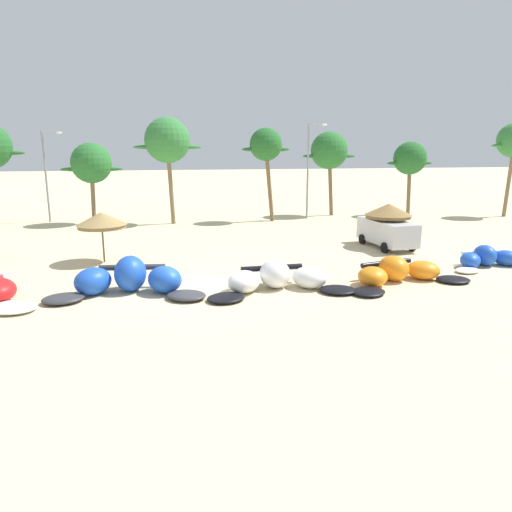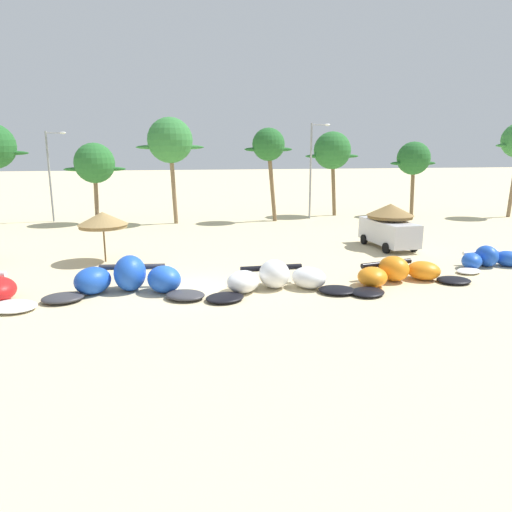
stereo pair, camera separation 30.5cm
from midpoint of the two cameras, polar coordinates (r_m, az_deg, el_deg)
name	(u,v)px [view 1 (the left image)]	position (r m, az deg, el deg)	size (l,w,h in m)	color
ground_plane	(190,289)	(22.76, -8.31, -3.96)	(260.00, 260.00, 0.00)	beige
kite_left	(129,280)	(22.50, -15.47, -2.79)	(7.44, 3.81, 1.68)	#333338
kite_left_of_center	(277,279)	(22.27, 2.17, -2.80)	(7.39, 3.43, 1.36)	black
kite_center	(398,273)	(24.51, 16.48, -1.96)	(7.05, 4.02, 1.27)	black
kite_right_of_center	(488,259)	(29.59, 26.00, -0.31)	(5.65, 2.73, 1.19)	white
beach_umbrella_middle	(101,220)	(28.77, -18.47, 4.14)	(2.86, 2.86, 2.96)	brown
beach_umbrella_near_palms	(389,211)	(32.97, 15.48, 5.31)	(3.12, 3.12, 2.94)	brown
parked_van	(386,231)	(32.99, 15.19, 2.91)	(2.44, 5.04, 1.84)	silver
palm_left	(91,164)	(44.06, -19.48, 10.47)	(5.22, 3.48, 7.05)	#7F6647
palm_left_of_gap	(167,141)	(42.38, -10.88, 13.50)	(5.84, 3.89, 9.19)	#7F6647
palm_center_left	(266,146)	(43.14, 1.00, 13.17)	(4.37, 2.91, 8.36)	brown
palm_center_right	(329,151)	(47.53, 8.66, 12.43)	(5.43, 3.62, 8.17)	brown
palm_right_of_gap	(410,159)	(49.35, 17.94, 11.10)	(4.79, 3.19, 7.22)	brown
lamppost_west	(47,171)	(46.74, -24.08, 9.34)	(1.82, 0.24, 8.05)	gray
lamppost_west_center	(309,166)	(45.19, 6.28, 10.79)	(1.87, 0.24, 8.83)	gray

